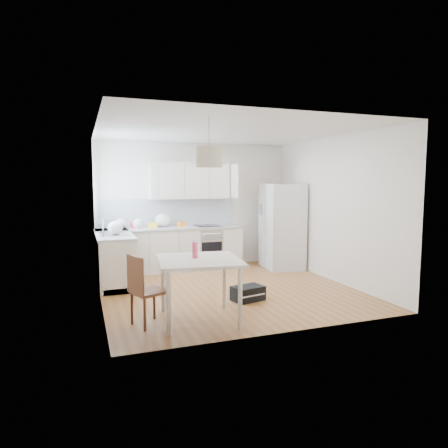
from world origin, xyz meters
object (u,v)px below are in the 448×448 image
at_px(dining_table, 199,266).
at_px(dining_chair, 149,290).
at_px(refrigerator, 282,226).
at_px(gym_bag, 248,293).

relative_size(dining_table, dining_chair, 1.27).
bearing_deg(refrigerator, dining_chair, -137.09).
distance_m(dining_chair, gym_bag, 1.76).
height_order(dining_table, dining_chair, dining_chair).
height_order(refrigerator, gym_bag, refrigerator).
distance_m(refrigerator, dining_chair, 4.17).
bearing_deg(gym_bag, refrigerator, 37.86).
bearing_deg(gym_bag, dining_chair, -172.88).
relative_size(refrigerator, dining_table, 1.53).
bearing_deg(dining_chair, gym_bag, -1.39).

